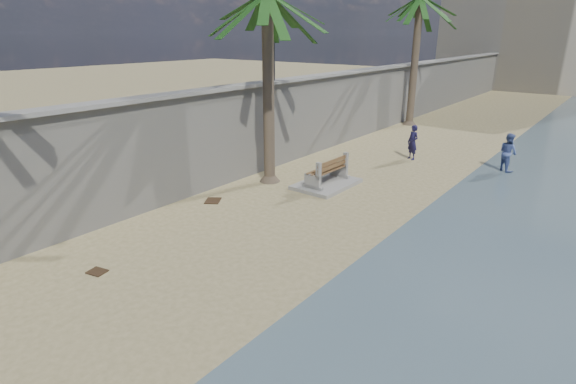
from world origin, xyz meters
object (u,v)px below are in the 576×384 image
Objects in this scene: palm_back at (420,0)px; person_a at (413,140)px; person_b at (508,150)px; bench_far at (327,174)px.

person_a is (3.45, -7.72, -6.31)m from palm_back.
person_a reaches higher than person_b.
bench_far is 15.08m from palm_back.
person_b is (4.85, 6.21, 0.43)m from bench_far.
bench_far is 1.43× the size of person_b.
palm_back reaches higher than person_b.
bench_far is 5.64m from person_a.
bench_far is at bearing -79.55° from palm_back.
palm_back is at bearing 140.08° from person_a.
palm_back is 11.95m from person_b.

